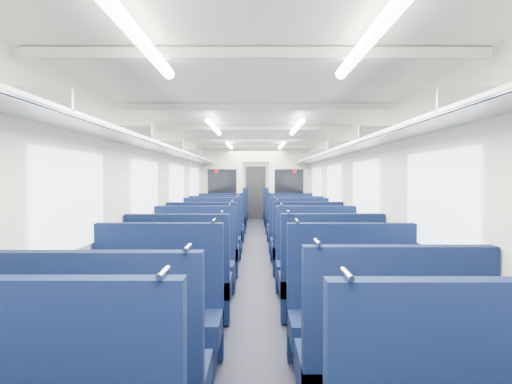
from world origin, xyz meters
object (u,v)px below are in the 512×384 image
seat_9 (330,286)px  seat_19 (290,228)px  seat_7 (355,324)px  seat_21 (285,220)px  seat_26 (233,211)px  seat_15 (300,243)px  seat_18 (221,228)px  seat_11 (318,268)px  seat_23 (283,217)px  seat_8 (180,287)px  seat_17 (295,235)px  bulkhead (256,191)px  end_door (256,192)px  seat_27 (279,211)px  seat_20 (226,220)px  seat_14 (211,242)px  seat_22 (228,217)px  seat_16 (216,234)px  seat_12 (204,253)px  seat_13 (306,252)px  seat_5 (390,375)px  seat_24 (230,214)px  seat_10 (193,268)px  seat_25 (281,214)px  seat_6 (155,324)px

seat_9 → seat_19: size_ratio=1.00×
seat_7 → seat_21: 8.95m
seat_26 → seat_15: bearing=-78.2°
seat_18 → seat_11: bearing=-70.8°
seat_21 → seat_23: 1.24m
seat_9 → seat_8: bearing=-178.0°
seat_11 → seat_17: 3.46m
seat_7 → seat_8: (-1.66, 1.25, 0.00)m
bulkhead → seat_9: (0.83, -6.93, -0.85)m
end_door → seat_27: (0.83, -1.33, -0.62)m
seat_8 → seat_26: 11.31m
seat_19 → seat_20: size_ratio=1.00×
seat_14 → seat_22: size_ratio=1.00×
seat_9 → seat_16: same height
seat_14 → seat_16: size_ratio=1.00×
bulkhead → seat_27: size_ratio=2.26×
seat_11 → seat_12: (-1.66, 1.20, 0.00)m
seat_7 → seat_14: same height
seat_8 → seat_13: (1.66, 2.38, 0.00)m
end_door → seat_13: bearing=-85.4°
seat_7 → seat_26: same height
seat_14 → seat_20: same height
seat_5 → seat_22: same height
seat_8 → seat_24: bearing=90.0°
seat_21 → seat_26: same height
seat_5 → seat_14: 5.98m
seat_11 → seat_22: same height
seat_8 → bulkhead: bearing=83.2°
seat_18 → seat_26: 5.50m
seat_5 → seat_10: 3.66m
seat_12 → seat_16: 2.39m
seat_24 → seat_9: bearing=-80.5°
seat_5 → seat_20: same height
seat_11 → seat_25: same height
seat_5 → seat_24: (-1.66, 12.20, 0.00)m
seat_18 → seat_22: same height
end_door → seat_14: size_ratio=1.62×
seat_8 → seat_11: same height
end_door → seat_10: size_ratio=1.62×
seat_8 → seat_22: 8.82m
seat_13 → seat_25: (0.00, 7.62, 0.00)m
seat_11 → seat_15: size_ratio=1.00×
seat_19 → seat_26: (-1.66, 5.46, 0.00)m
seat_10 → seat_7: bearing=-54.1°
seat_15 → seat_19: same height
seat_11 → seat_21: same height
seat_8 → seat_10: bearing=90.0°
seat_19 → seat_27: bearing=90.0°
seat_24 → seat_27: (1.66, 1.29, 0.00)m
seat_6 → seat_21: same height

